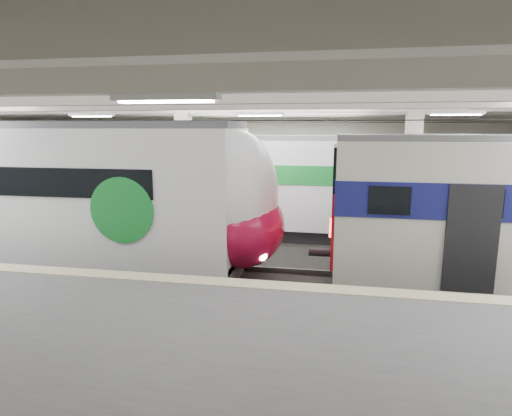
# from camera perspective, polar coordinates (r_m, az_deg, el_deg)

# --- Properties ---
(station_hall) EXTENTS (36.00, 24.00, 5.75)m
(station_hall) POSITION_cam_1_polar(r_m,az_deg,el_deg) (10.68, -2.90, 3.87)
(station_hall) COLOR black
(station_hall) RESTS_ON ground
(modern_emu) EXTENTS (14.64, 3.02, 4.68)m
(modern_emu) POSITION_cam_1_polar(r_m,az_deg,el_deg) (14.67, -23.10, 1.18)
(modern_emu) COLOR white
(modern_emu) RESTS_ON ground
(far_train) EXTENTS (13.03, 2.92, 4.18)m
(far_train) POSITION_cam_1_polar(r_m,az_deg,el_deg) (18.60, -7.47, 3.38)
(far_train) COLOR white
(far_train) RESTS_ON ground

